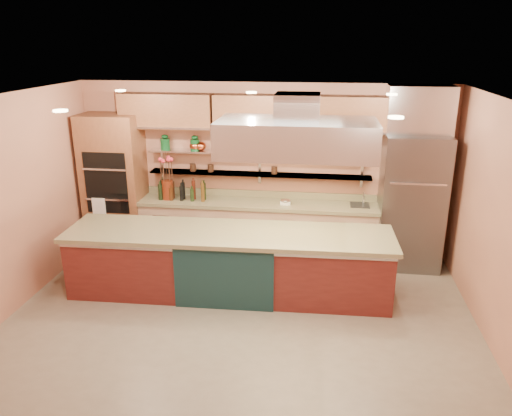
# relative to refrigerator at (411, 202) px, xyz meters

# --- Properties ---
(floor) EXTENTS (6.00, 5.00, 0.02)m
(floor) POSITION_rel_refrigerator_xyz_m (-2.35, -2.14, -1.06)
(floor) COLOR gray
(floor) RESTS_ON ground
(ceiling) EXTENTS (6.00, 5.00, 0.02)m
(ceiling) POSITION_rel_refrigerator_xyz_m (-2.35, -2.14, 1.75)
(ceiling) COLOR black
(ceiling) RESTS_ON wall_back
(wall_back) EXTENTS (6.00, 0.04, 2.80)m
(wall_back) POSITION_rel_refrigerator_xyz_m (-2.35, 0.36, 0.35)
(wall_back) COLOR #BD7759
(wall_back) RESTS_ON floor
(wall_front) EXTENTS (6.00, 0.04, 2.80)m
(wall_front) POSITION_rel_refrigerator_xyz_m (-2.35, -4.64, 0.35)
(wall_front) COLOR #BD7759
(wall_front) RESTS_ON floor
(wall_left) EXTENTS (0.04, 5.00, 2.80)m
(wall_left) POSITION_rel_refrigerator_xyz_m (-5.35, -2.14, 0.35)
(wall_left) COLOR #BD7759
(wall_left) RESTS_ON floor
(wall_right) EXTENTS (0.04, 5.00, 2.80)m
(wall_right) POSITION_rel_refrigerator_xyz_m (0.65, -2.14, 0.35)
(wall_right) COLOR #BD7759
(wall_right) RESTS_ON floor
(oven_stack) EXTENTS (0.95, 0.64, 2.30)m
(oven_stack) POSITION_rel_refrigerator_xyz_m (-4.80, 0.04, 0.10)
(oven_stack) COLOR brown
(oven_stack) RESTS_ON floor
(refrigerator) EXTENTS (0.95, 0.72, 2.10)m
(refrigerator) POSITION_rel_refrigerator_xyz_m (0.00, 0.00, 0.00)
(refrigerator) COLOR slate
(refrigerator) RESTS_ON floor
(back_counter) EXTENTS (3.84, 0.64, 0.93)m
(back_counter) POSITION_rel_refrigerator_xyz_m (-2.40, 0.06, -0.58)
(back_counter) COLOR tan
(back_counter) RESTS_ON floor
(wall_shelf_lower) EXTENTS (3.60, 0.26, 0.03)m
(wall_shelf_lower) POSITION_rel_refrigerator_xyz_m (-2.40, 0.23, 0.30)
(wall_shelf_lower) COLOR silver
(wall_shelf_lower) RESTS_ON wall_back
(wall_shelf_upper) EXTENTS (3.60, 0.26, 0.03)m
(wall_shelf_upper) POSITION_rel_refrigerator_xyz_m (-2.40, 0.23, 0.65)
(wall_shelf_upper) COLOR silver
(wall_shelf_upper) RESTS_ON wall_back
(upper_cabinets) EXTENTS (4.60, 0.36, 0.55)m
(upper_cabinets) POSITION_rel_refrigerator_xyz_m (-2.35, 0.18, 1.30)
(upper_cabinets) COLOR brown
(upper_cabinets) RESTS_ON wall_back
(range_hood) EXTENTS (2.00, 1.00, 0.45)m
(range_hood) POSITION_rel_refrigerator_xyz_m (-1.72, -1.29, 1.20)
(range_hood) COLOR silver
(range_hood) RESTS_ON ceiling
(ceiling_downlights) EXTENTS (4.00, 2.80, 0.02)m
(ceiling_downlights) POSITION_rel_refrigerator_xyz_m (-2.35, -1.94, 1.72)
(ceiling_downlights) COLOR #FFE5A5
(ceiling_downlights) RESTS_ON ceiling
(island) EXTENTS (4.44, 1.09, 0.92)m
(island) POSITION_rel_refrigerator_xyz_m (-2.62, -1.29, -0.59)
(island) COLOR maroon
(island) RESTS_ON floor
(flower_vase) EXTENTS (0.20, 0.20, 0.32)m
(flower_vase) POSITION_rel_refrigerator_xyz_m (-3.88, 0.01, 0.04)
(flower_vase) COLOR #62200E
(flower_vase) RESTS_ON back_counter
(oil_bottle_cluster) EXTENTS (0.86, 0.50, 0.27)m
(oil_bottle_cluster) POSITION_rel_refrigerator_xyz_m (-3.64, 0.01, 0.01)
(oil_bottle_cluster) COLOR black
(oil_bottle_cluster) RESTS_ON back_counter
(kitchen_scale) EXTENTS (0.16, 0.12, 0.09)m
(kitchen_scale) POSITION_rel_refrigerator_xyz_m (-1.94, 0.01, -0.07)
(kitchen_scale) COLOR white
(kitchen_scale) RESTS_ON back_counter
(bar_faucet) EXTENTS (0.04, 0.04, 0.22)m
(bar_faucet) POSITION_rel_refrigerator_xyz_m (-0.72, 0.11, -0.01)
(bar_faucet) COLOR silver
(bar_faucet) RESTS_ON back_counter
(copper_kettle) EXTENTS (0.23, 0.23, 0.14)m
(copper_kettle) POSITION_rel_refrigerator_xyz_m (-3.36, 0.23, 0.74)
(copper_kettle) COLOR #BF512C
(copper_kettle) RESTS_ON wall_shelf_upper
(green_canister) EXTENTS (0.18, 0.18, 0.19)m
(green_canister) POSITION_rel_refrigerator_xyz_m (-2.94, 0.23, 0.76)
(green_canister) COLOR #0D3F1A
(green_canister) RESTS_ON wall_shelf_upper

